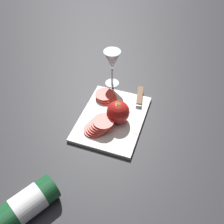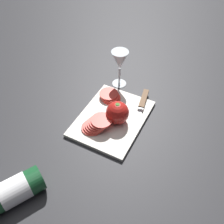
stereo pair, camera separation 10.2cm
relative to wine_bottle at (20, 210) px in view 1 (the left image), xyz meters
name	(u,v)px [view 1 (the left image)]	position (x,y,z in m)	size (l,w,h in m)	color
ground_plane	(113,117)	(0.47, -0.13, -0.04)	(3.00, 3.00, 0.00)	#28282B
cutting_board	(112,118)	(0.45, -0.13, -0.03)	(0.32, 0.25, 0.01)	silver
wine_bottle	(20,210)	(0.00, 0.00, 0.00)	(0.32, 0.21, 0.08)	#194C28
wine_glass	(112,61)	(0.66, -0.05, 0.08)	(0.07, 0.07, 0.17)	silver
whole_tomato	(118,112)	(0.45, -0.15, 0.02)	(0.09, 0.09, 0.09)	red
knife	(139,100)	(0.58, -0.21, -0.02)	(0.26, 0.07, 0.01)	silver
tomato_slice_stack_near	(106,96)	(0.55, -0.07, -0.02)	(0.09, 0.09, 0.02)	#D63D33
tomato_slice_stack_far	(99,126)	(0.38, -0.10, -0.01)	(0.10, 0.11, 0.04)	#D63D33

